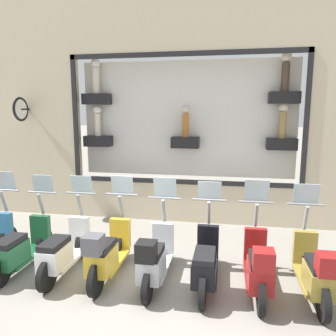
{
  "coord_description": "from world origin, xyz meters",
  "views": [
    {
      "loc": [
        -4.61,
        -1.06,
        2.79
      ],
      "look_at": [
        1.73,
        0.09,
        1.68
      ],
      "focal_mm": 35.0,
      "sensor_mm": 36.0,
      "label": 1
    }
  ],
  "objects_px": {
    "scooter_olive_0": "(315,271)",
    "scooter_yellow_4": "(107,253)",
    "scooter_white_5": "(63,251)",
    "scooter_green_6": "(21,248)",
    "scooter_red_1": "(259,266)",
    "scooter_silver_3": "(155,258)",
    "scooter_black_2": "(205,263)"
  },
  "relations": [
    {
      "from": "scooter_silver_3",
      "to": "scooter_white_5",
      "type": "relative_size",
      "value": 1.0
    },
    {
      "from": "scooter_silver_3",
      "to": "scooter_white_5",
      "type": "height_order",
      "value": "scooter_silver_3"
    },
    {
      "from": "scooter_red_1",
      "to": "scooter_silver_3",
      "type": "xyz_separation_m",
      "value": [
        -0.0,
        1.62,
        -0.0
      ]
    },
    {
      "from": "scooter_green_6",
      "to": "scooter_black_2",
      "type": "bearing_deg",
      "value": -89.98
    },
    {
      "from": "scooter_red_1",
      "to": "scooter_silver_3",
      "type": "relative_size",
      "value": 1.0
    },
    {
      "from": "scooter_silver_3",
      "to": "scooter_yellow_4",
      "type": "distance_m",
      "value": 0.81
    },
    {
      "from": "scooter_olive_0",
      "to": "scooter_red_1",
      "type": "height_order",
      "value": "scooter_red_1"
    },
    {
      "from": "scooter_white_5",
      "to": "scooter_green_6",
      "type": "height_order",
      "value": "scooter_white_5"
    },
    {
      "from": "scooter_olive_0",
      "to": "scooter_yellow_4",
      "type": "relative_size",
      "value": 0.99
    },
    {
      "from": "scooter_black_2",
      "to": "scooter_yellow_4",
      "type": "height_order",
      "value": "scooter_yellow_4"
    },
    {
      "from": "scooter_black_2",
      "to": "scooter_white_5",
      "type": "bearing_deg",
      "value": 89.93
    },
    {
      "from": "scooter_red_1",
      "to": "scooter_silver_3",
      "type": "distance_m",
      "value": 1.62
    },
    {
      "from": "scooter_black_2",
      "to": "scooter_silver_3",
      "type": "xyz_separation_m",
      "value": [
        -0.06,
        0.81,
        0.04
      ]
    },
    {
      "from": "scooter_red_1",
      "to": "scooter_yellow_4",
      "type": "distance_m",
      "value": 2.44
    },
    {
      "from": "scooter_olive_0",
      "to": "scooter_silver_3",
      "type": "distance_m",
      "value": 2.44
    },
    {
      "from": "scooter_black_2",
      "to": "scooter_yellow_4",
      "type": "xyz_separation_m",
      "value": [
        -0.05,
        1.62,
        0.06
      ]
    },
    {
      "from": "scooter_red_1",
      "to": "scooter_black_2",
      "type": "distance_m",
      "value": 0.82
    },
    {
      "from": "scooter_olive_0",
      "to": "scooter_red_1",
      "type": "relative_size",
      "value": 1.0
    },
    {
      "from": "scooter_red_1",
      "to": "scooter_white_5",
      "type": "distance_m",
      "value": 3.25
    },
    {
      "from": "scooter_red_1",
      "to": "scooter_silver_3",
      "type": "bearing_deg",
      "value": 90.07
    },
    {
      "from": "scooter_black_2",
      "to": "scooter_yellow_4",
      "type": "bearing_deg",
      "value": 91.87
    },
    {
      "from": "scooter_silver_3",
      "to": "scooter_yellow_4",
      "type": "xyz_separation_m",
      "value": [
        0.01,
        0.81,
        0.02
      ]
    },
    {
      "from": "scooter_red_1",
      "to": "scooter_green_6",
      "type": "relative_size",
      "value": 1.0
    },
    {
      "from": "scooter_black_2",
      "to": "scooter_green_6",
      "type": "bearing_deg",
      "value": 90.02
    },
    {
      "from": "scooter_yellow_4",
      "to": "scooter_green_6",
      "type": "height_order",
      "value": "scooter_yellow_4"
    },
    {
      "from": "scooter_yellow_4",
      "to": "scooter_black_2",
      "type": "bearing_deg",
      "value": -88.13
    },
    {
      "from": "scooter_olive_0",
      "to": "scooter_yellow_4",
      "type": "bearing_deg",
      "value": 89.85
    },
    {
      "from": "scooter_white_5",
      "to": "scooter_silver_3",
      "type": "bearing_deg",
      "value": -92.32
    },
    {
      "from": "scooter_red_1",
      "to": "scooter_black_2",
      "type": "bearing_deg",
      "value": 85.69
    },
    {
      "from": "scooter_red_1",
      "to": "scooter_white_5",
      "type": "bearing_deg",
      "value": 88.87
    },
    {
      "from": "scooter_green_6",
      "to": "scooter_olive_0",
      "type": "bearing_deg",
      "value": -90.71
    },
    {
      "from": "scooter_olive_0",
      "to": "scooter_yellow_4",
      "type": "distance_m",
      "value": 3.25
    }
  ]
}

